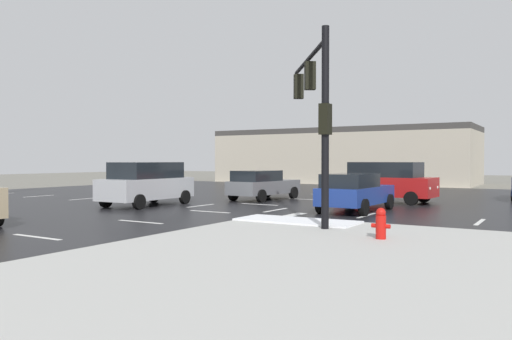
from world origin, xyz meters
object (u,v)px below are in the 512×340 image
traffic_signal_mast (315,99)px  sedan_blue (355,191)px  suv_red (385,181)px  suv_silver (147,183)px  fire_hydrant (381,223)px  sedan_grey (262,184)px

traffic_signal_mast → sedan_blue: traffic_signal_mast is taller
suv_red → traffic_signal_mast: bearing=-81.7°
suv_red → suv_silver: bearing=-136.0°
fire_hydrant → sedan_blue: sedan_blue is taller
traffic_signal_mast → suv_red: size_ratio=1.20×
traffic_signal_mast → sedan_grey: 11.23m
fire_hydrant → sedan_grey: sedan_grey is taller
traffic_signal_mast → sedan_grey: traffic_signal_mast is taller
traffic_signal_mast → suv_red: bearing=-31.0°
traffic_signal_mast → fire_hydrant: traffic_signal_mast is taller
suv_red → suv_silver: size_ratio=1.01×
suv_silver → sedan_blue: 9.62m
traffic_signal_mast → suv_silver: traffic_signal_mast is taller
sedan_grey → suv_silver: (-2.93, -5.68, 0.24)m
sedan_grey → suv_red: 6.38m
suv_red → sedan_blue: (0.29, -5.20, -0.24)m
traffic_signal_mast → sedan_blue: 5.96m
traffic_signal_mast → fire_hydrant: bearing=-163.9°
suv_silver → sedan_grey: bearing=-29.8°
fire_hydrant → sedan_blue: 8.01m
suv_red → sedan_blue: size_ratio=1.08×
traffic_signal_mast → suv_silver: (-9.79, 2.60, -3.02)m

